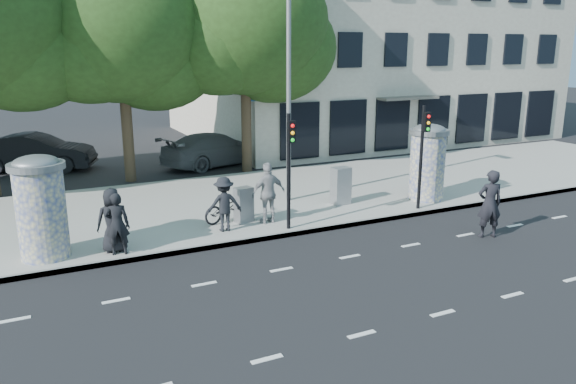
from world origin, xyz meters
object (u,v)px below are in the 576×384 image
ped_b (117,224)px  ped_d (224,204)px  cabinet_right (341,186)px  car_mid (36,152)px  ped_e (268,193)px  ad_column_left (41,205)px  street_lamp (290,64)px  traffic_pole_near (290,160)px  ad_column_right (428,160)px  man_road (490,204)px  cabinet_left (244,205)px  traffic_pole_far (423,147)px  car_right (215,149)px  bicycle (229,207)px  ped_a (113,220)px

ped_b → ped_d: ped_b is taller
cabinet_right → car_mid: (-9.02, 11.10, 0.03)m
ped_e → ped_d: bearing=1.9°
ad_column_left → street_lamp: bearing=14.9°
traffic_pole_near → ad_column_right: bearing=8.9°
ad_column_right → cabinet_right: (-3.03, 0.76, -0.75)m
ped_d → man_road: (6.81, -3.48, 0.05)m
street_lamp → ped_e: bearing=-130.3°
traffic_pole_near → ped_d: 2.29m
traffic_pole_near → ped_b: traffic_pole_near is taller
cabinet_left → cabinet_right: (3.73, 0.46, 0.09)m
traffic_pole_far → car_right: 11.02m
ad_column_right → ped_d: ad_column_right is taller
man_road → bicycle: man_road is taller
traffic_pole_near → cabinet_right: bearing=31.1°
traffic_pole_far → ped_d: 6.73m
ad_column_right → car_right: size_ratio=0.51×
ad_column_right → cabinet_left: size_ratio=2.43×
car_right → ped_a: bearing=129.4°
ad_column_right → ped_e: bearing=-179.3°
ped_e → ped_a: bearing=2.9°
ped_a → car_mid: (-1.32, 12.42, -0.18)m
traffic_pole_near → car_right: size_ratio=0.65×
traffic_pole_near → cabinet_left: bearing=128.4°
ped_d → man_road: man_road is taller
street_lamp → cabinet_right: bearing=-40.6°
street_lamp → cabinet_left: street_lamp is taller
cabinet_left → cabinet_right: bearing=-6.0°
ped_d → cabinet_right: (4.53, 0.97, -0.17)m
ad_column_right → ped_b: size_ratio=1.62×
ped_a → cabinet_left: ped_a is taller
car_mid → ped_b: bearing=-153.6°
traffic_pole_near → man_road: (5.04, -2.78, -1.23)m
ped_d → cabinet_left: size_ratio=1.47×
bicycle → ped_b: bearing=97.1°
ad_column_right → ped_e: 6.12m
car_right → traffic_pole_far: bearing=-179.8°
ad_column_right → ped_a: ad_column_right is taller
ad_column_left → car_right: 12.44m
traffic_pole_far → car_mid: size_ratio=0.68×
bicycle → car_mid: 12.31m
street_lamp → ped_b: 7.85m
man_road → car_mid: 19.22m
ped_b → bicycle: 3.83m
street_lamp → bicycle: size_ratio=4.57×
traffic_pole_near → car_right: traffic_pole_near is taller
ped_e → bicycle: 1.32m
traffic_pole_far → car_right: size_ratio=0.65×
street_lamp → ped_e: (-1.70, -2.01, -3.71)m
bicycle → cabinet_left: (0.38, -0.28, 0.09)m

